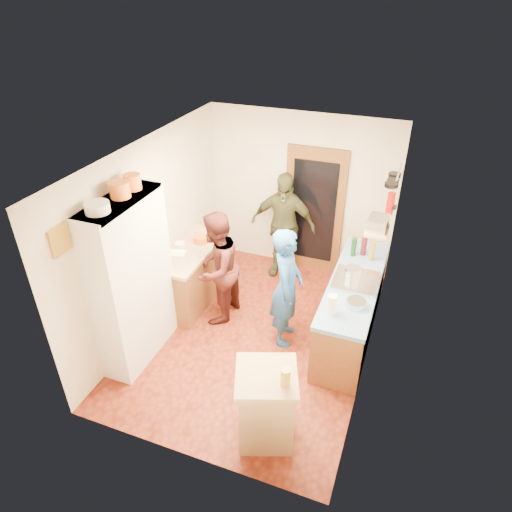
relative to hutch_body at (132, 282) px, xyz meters
The scene contains 44 objects.
floor 1.89m from the hutch_body, 31.61° to the left, with size 3.00×4.00×0.02m, color maroon.
ceiling 2.15m from the hutch_body, 31.61° to the left, with size 3.00×4.00×0.02m, color silver.
wall_back 3.10m from the hutch_body, 65.17° to the left, with size 3.00×0.02×2.60m, color beige.
wall_front 1.79m from the hutch_body, 42.95° to the right, with size 3.00×0.02×2.60m, color beige.
wall_left 0.85m from the hutch_body, 104.71° to the left, with size 0.02×4.00×2.60m, color beige.
wall_right 2.93m from the hutch_body, 15.89° to the left, with size 0.02×4.00×2.60m, color beige.
door_frame 3.17m from the hutch_body, 60.77° to the left, with size 0.95×0.06×2.10m, color brown.
door_glass 3.14m from the hutch_body, 60.46° to the left, with size 0.70×0.02×1.70m, color black.
hutch_body is the anchor object (origin of this frame).
hutch_top_shelf 1.08m from the hutch_body, ahead, with size 0.40×1.14×0.04m, color silver.
plate_stack 1.20m from the hutch_body, 90.00° to the right, with size 0.26×0.26×0.11m, color white.
orange_pot_a 1.19m from the hutch_body, 90.00° to the left, with size 0.22×0.22×0.18m, color orange.
orange_pot_b 1.22m from the hutch_body, 90.00° to the left, with size 0.20×0.20×0.18m, color orange.
left_counter_base 1.42m from the hutch_body, 85.43° to the left, with size 0.60×1.40×0.85m, color brown.
left_counter_top 1.27m from the hutch_body, 85.43° to the left, with size 0.64×1.44×0.05m, color tan.
toaster 0.84m from the hutch_body, 79.59° to the left, with size 0.25×0.16×0.19m, color white.
kettle 1.09m from the hutch_body, 87.37° to the left, with size 0.15×0.15×0.17m, color white.
orange_bowl 1.49m from the hutch_body, 83.04° to the left, with size 0.22×0.22×0.10m, color orange.
chopping_board 1.77m from the hutch_body, 86.09° to the left, with size 0.30×0.22×0.03m, color tan.
right_counter_base 2.90m from the hutch_body, 27.47° to the left, with size 0.60×2.20×0.84m, color brown.
right_counter_top 2.83m from the hutch_body, 27.47° to the left, with size 0.62×2.22×0.06m, color #0148A9.
hob 2.81m from the hutch_body, 26.79° to the left, with size 0.55×0.58×0.04m, color silver.
pot_on_hob 2.78m from the hutch_body, 28.14° to the left, with size 0.21×0.21×0.13m, color silver.
bottle_a 3.02m from the hutch_body, 38.85° to the left, with size 0.07×0.07×0.28m, color #143F14.
bottle_b 3.17m from the hutch_body, 38.50° to the left, with size 0.08×0.08×0.31m, color #591419.
bottle_c 3.21m from the hutch_body, 35.50° to the left, with size 0.07×0.07×0.30m, color olive.
paper_towel 2.41m from the hutch_body, 12.40° to the left, with size 0.12×0.12×0.25m, color white.
mixing_bowl 2.71m from the hutch_body, 15.97° to the left, with size 0.23×0.23×0.09m, color silver.
island_base 2.19m from the hutch_body, 18.71° to the right, with size 0.55×0.55×0.86m, color tan.
island_top 2.09m from the hutch_body, 18.71° to the right, with size 0.62×0.62×0.05m, color tan.
cutting_board 2.02m from the hutch_body, 18.50° to the right, with size 0.35×0.28×0.02m, color white.
oil_jar 2.30m from the hutch_body, 18.21° to the right, with size 0.10×0.10×0.20m, color #AD9E2D.
pan_rail 3.73m from the hutch_body, 40.11° to the left, with size 0.02×0.02×0.65m, color silver.
pan_hang_a 3.55m from the hutch_body, 38.53° to the left, with size 0.18×0.18×0.05m, color black.
pan_hang_b 3.67m from the hutch_body, 41.04° to the left, with size 0.16×0.16×0.05m, color black.
pan_hang_c 3.80m from the hutch_body, 43.36° to the left, with size 0.17×0.17×0.05m, color black.
wall_shelf 3.01m from the hutch_body, 25.09° to the left, with size 0.26×0.42×0.03m, color tan.
radio 3.03m from the hutch_body, 25.09° to the left, with size 0.22×0.30×0.15m, color silver.
ext_bracket 3.75m from the hutch_body, 42.07° to the left, with size 0.06×0.10×0.04m, color black.
fire_extinguisher 3.71m from the hutch_body, 42.69° to the left, with size 0.11×0.11×0.32m, color red.
picture_frame 1.22m from the hutch_body, 103.50° to the right, with size 0.03×0.25×0.30m, color gold.
person_hob 1.95m from the hutch_body, 27.08° to the left, with size 0.61×0.40×1.68m, color #2353A1.
person_left 1.27m from the hutch_body, 56.63° to the left, with size 0.81×0.63×1.67m, color #451B18.
person_back 2.70m from the hutch_body, 64.57° to the left, with size 1.04×0.43×1.77m, color #3A3C22.
Camera 1 is at (1.71, -4.51, 4.29)m, focal length 32.00 mm.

